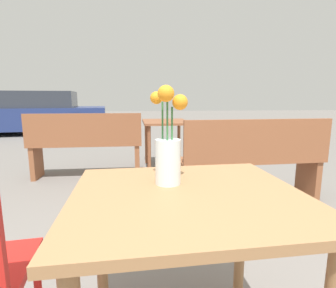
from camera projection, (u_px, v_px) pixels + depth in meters
name	position (u px, v px, depth m)	size (l,w,h in m)	color
table_front	(188.00, 224.00, 0.93)	(0.83, 0.75, 0.72)	#9E7047
flower_vase	(168.00, 153.00, 0.98)	(0.13, 0.13, 0.37)	silver
bench_near	(86.00, 144.00, 3.38)	(1.43, 0.38, 0.85)	brown
bench_middle	(253.00, 160.00, 2.51)	(1.42, 0.42, 0.85)	brown
table_back	(165.00, 129.00, 3.83)	(0.67, 0.83, 0.71)	brown
parked_car	(38.00, 113.00, 7.71)	(4.04, 2.08, 1.22)	navy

